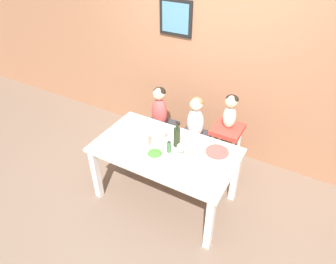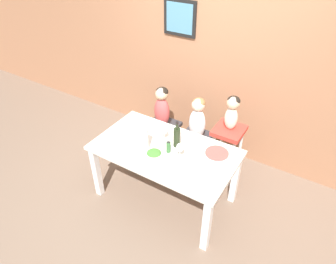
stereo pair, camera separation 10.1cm
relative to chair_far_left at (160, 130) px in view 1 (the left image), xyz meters
name	(u,v)px [view 1 (the left image)]	position (x,y,z in m)	size (l,w,h in m)	color
ground_plane	(165,196)	(0.47, -0.68, -0.38)	(14.00, 14.00, 0.00)	#705B4C
wall_back	(214,53)	(0.47, 0.52, 0.97)	(10.00, 0.09, 2.70)	#9E6B4C
dining_table	(165,156)	(0.47, -0.68, 0.24)	(1.50, 0.85, 0.72)	silver
chair_far_left	(160,130)	(0.00, 0.00, 0.00)	(0.39, 0.42, 0.45)	silver
chair_far_center	(194,141)	(0.51, 0.00, 0.00)	(0.39, 0.42, 0.45)	silver
chair_right_highchair	(226,139)	(0.91, 0.00, 0.19)	(0.33, 0.35, 0.73)	silver
person_child_left	(159,106)	(0.00, 0.00, 0.37)	(0.21, 0.17, 0.55)	#C64C4C
person_child_center	(196,117)	(0.51, 0.00, 0.37)	(0.21, 0.17, 0.55)	silver
person_baby_right	(231,109)	(0.91, 0.00, 0.60)	(0.15, 0.15, 0.41)	beige
wine_bottle	(177,136)	(0.55, -0.57, 0.46)	(0.07, 0.07, 0.30)	#232D19
paper_towel_roll	(144,139)	(0.29, -0.79, 0.47)	(0.10, 0.10, 0.27)	white
wine_glass_near	(181,148)	(0.67, -0.72, 0.46)	(0.08, 0.08, 0.17)	white
wine_glass_far	(164,131)	(0.38, -0.55, 0.46)	(0.08, 0.08, 0.17)	white
salad_bowl_large	(155,155)	(0.46, -0.87, 0.39)	(0.17, 0.17, 0.10)	silver
dinner_plate_front_left	(123,144)	(0.05, -0.84, 0.35)	(0.24, 0.24, 0.01)	silver
dinner_plate_back_left	(150,127)	(0.12, -0.43, 0.35)	(0.24, 0.24, 0.01)	silver
dinner_plate_back_right	(217,152)	(0.97, -0.46, 0.35)	(0.24, 0.24, 0.01)	#D14C47
dinner_plate_front_right	(192,172)	(0.87, -0.86, 0.35)	(0.24, 0.24, 0.01)	silver
condiment_bottle_hot_sauce	(169,147)	(0.53, -0.70, 0.41)	(0.04, 0.04, 0.15)	#336633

